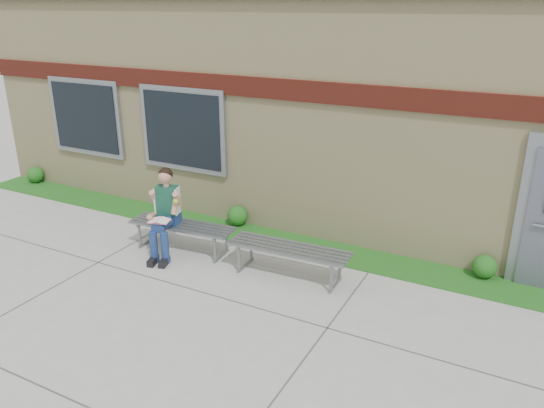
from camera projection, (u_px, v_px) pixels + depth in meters
The scene contains 9 objects.
ground at pixel (241, 327), 6.89m from camera, with size 80.00×80.00×0.00m, color #9E9E99.
grass_strip at pixel (319, 249), 9.03m from camera, with size 16.00×0.80×0.02m, color #184C14.
school_building at pixel (385, 97), 11.10m from camera, with size 16.20×6.22×4.20m.
bench_left at pixel (182, 230), 8.92m from camera, with size 1.86×0.66×0.47m.
bench_right at pixel (289, 254), 8.05m from camera, with size 1.90×0.61×0.49m.
girl at pixel (165, 211), 8.68m from camera, with size 0.63×0.92×1.45m.
shrub_west at pixel (36, 175), 12.32m from camera, with size 0.37×0.37×0.37m, color #184C14.
shrub_mid at pixel (237, 216), 9.94m from camera, with size 0.38×0.38×0.38m, color #184C14.
shrub_east at pixel (485, 266), 8.04m from camera, with size 0.36×0.36×0.36m, color #184C14.
Camera 1 is at (3.08, -5.01, 3.95)m, focal length 35.00 mm.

